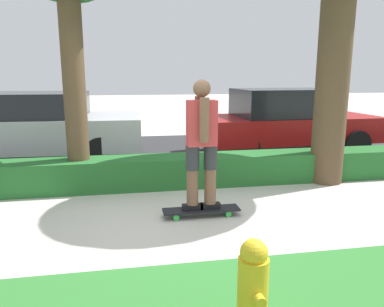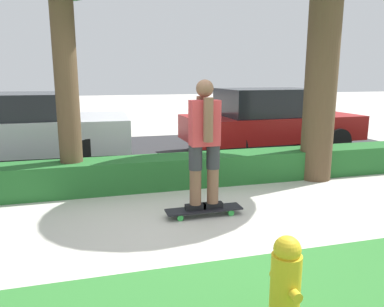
{
  "view_description": "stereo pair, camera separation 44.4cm",
  "coord_description": "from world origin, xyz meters",
  "px_view_note": "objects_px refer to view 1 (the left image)",
  "views": [
    {
      "loc": [
        -0.84,
        -4.24,
        1.77
      ],
      "look_at": [
        0.03,
        0.6,
        0.74
      ],
      "focal_mm": 35.0,
      "sensor_mm": 36.0,
      "label": 1
    },
    {
      "loc": [
        -1.27,
        -4.15,
        1.77
      ],
      "look_at": [
        0.03,
        0.6,
        0.74
      ],
      "focal_mm": 35.0,
      "sensor_mm": 36.0,
      "label": 2
    }
  ],
  "objects_px": {
    "skateboard": "(201,210)",
    "skater_person": "(202,142)",
    "parked_car_front": "(37,126)",
    "parked_car_middle": "(286,120)",
    "fire_hydrant": "(253,288)"
  },
  "relations": [
    {
      "from": "skateboard",
      "to": "skater_person",
      "type": "height_order",
      "value": "skater_person"
    },
    {
      "from": "skater_person",
      "to": "parked_car_front",
      "type": "bearing_deg",
      "value": 127.41
    },
    {
      "from": "skater_person",
      "to": "parked_car_front",
      "type": "xyz_separation_m",
      "value": [
        -2.68,
        3.51,
        -0.2
      ]
    },
    {
      "from": "skater_person",
      "to": "parked_car_middle",
      "type": "bearing_deg",
      "value": 52.83
    },
    {
      "from": "parked_car_middle",
      "to": "fire_hydrant",
      "type": "xyz_separation_m",
      "value": [
        -2.81,
        -5.81,
        -0.4
      ]
    },
    {
      "from": "parked_car_front",
      "to": "parked_car_middle",
      "type": "bearing_deg",
      "value": 2.37
    },
    {
      "from": "skater_person",
      "to": "parked_car_front",
      "type": "distance_m",
      "value": 4.42
    },
    {
      "from": "parked_car_front",
      "to": "parked_car_middle",
      "type": "height_order",
      "value": "parked_car_middle"
    },
    {
      "from": "parked_car_front",
      "to": "parked_car_middle",
      "type": "xyz_separation_m",
      "value": [
        5.39,
        0.06,
        -0.01
      ]
    },
    {
      "from": "skater_person",
      "to": "fire_hydrant",
      "type": "relative_size",
      "value": 2.3
    },
    {
      "from": "parked_car_front",
      "to": "fire_hydrant",
      "type": "distance_m",
      "value": 6.31
    },
    {
      "from": "parked_car_front",
      "to": "fire_hydrant",
      "type": "relative_size",
      "value": 5.89
    },
    {
      "from": "skater_person",
      "to": "parked_car_front",
      "type": "height_order",
      "value": "skater_person"
    },
    {
      "from": "skater_person",
      "to": "parked_car_middle",
      "type": "xyz_separation_m",
      "value": [
        2.71,
        3.57,
        -0.21
      ]
    },
    {
      "from": "skater_person",
      "to": "fire_hydrant",
      "type": "distance_m",
      "value": 2.32
    }
  ]
}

